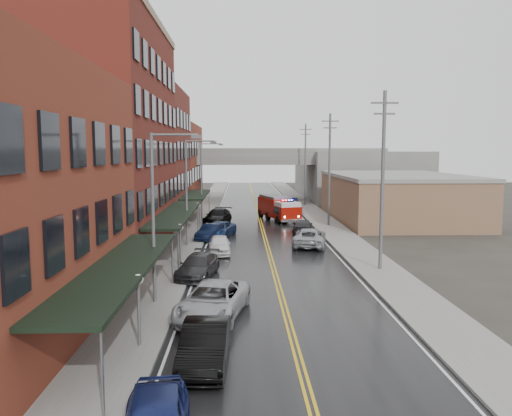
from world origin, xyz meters
name	(u,v)px	position (x,y,z in m)	size (l,w,h in m)	color
ground	(301,367)	(0.00, 0.00, 0.00)	(220.00, 220.00, 0.00)	#2D2B26
road	(264,234)	(0.00, 30.00, 0.01)	(11.00, 160.00, 0.02)	black
sidewalk_left	(189,234)	(-7.30, 30.00, 0.07)	(3.00, 160.00, 0.15)	slate
sidewalk_right	(338,233)	(7.30, 30.00, 0.07)	(3.00, 160.00, 0.15)	slate
curb_left	(206,234)	(-5.65, 30.00, 0.07)	(0.30, 160.00, 0.15)	gray
curb_right	(322,233)	(5.65, 30.00, 0.07)	(0.30, 160.00, 0.15)	gray
brick_building_b	(103,139)	(-13.30, 23.00, 9.00)	(9.00, 20.00, 18.00)	#5B1918
brick_building_c	(145,156)	(-13.30, 40.50, 7.50)	(9.00, 15.00, 15.00)	maroon
brick_building_far	(167,165)	(-13.30, 58.00, 6.00)	(9.00, 20.00, 12.00)	maroon
tan_building	(396,199)	(16.00, 40.00, 2.50)	(14.00, 22.00, 5.00)	#8A684A
right_far_block	(355,174)	(18.00, 70.00, 4.00)	(18.00, 30.00, 8.00)	slate
awning_0	(122,266)	(-7.49, 4.00, 2.99)	(2.60, 16.00, 3.09)	black
awning_1	(177,213)	(-7.49, 23.00, 2.99)	(2.60, 18.00, 3.09)	black
awning_2	(196,195)	(-7.49, 40.50, 2.99)	(2.60, 13.00, 3.09)	black
globe_lamp_0	(138,294)	(-6.40, 2.00, 2.31)	(0.44, 0.44, 3.12)	#59595B
globe_lamp_1	(180,236)	(-6.40, 16.00, 2.31)	(0.44, 0.44, 3.12)	#59595B
globe_lamp_2	(198,211)	(-6.40, 30.00, 2.31)	(0.44, 0.44, 3.12)	#59595B
street_lamp_0	(158,207)	(-6.55, 8.00, 5.19)	(2.64, 0.22, 9.00)	#59595B
street_lamp_1	(189,186)	(-6.55, 24.00, 5.19)	(2.64, 0.22, 9.00)	#59595B
street_lamp_2	(203,176)	(-6.55, 40.00, 5.19)	(2.64, 0.22, 9.00)	#59595B
utility_pole_0	(383,178)	(7.20, 15.00, 6.31)	(1.80, 0.24, 12.00)	#59595B
utility_pole_1	(329,168)	(7.20, 35.00, 6.31)	(1.80, 0.24, 12.00)	#59595B
utility_pole_2	(305,163)	(7.20, 55.00, 6.31)	(1.80, 0.24, 12.00)	#59595B
overpass	(255,164)	(0.00, 62.00, 5.99)	(40.00, 10.00, 7.50)	slate
fire_truck	(279,208)	(2.17, 39.73, 1.53)	(4.83, 8.11, 2.82)	#981007
parked_car_left_1	(205,345)	(-3.60, 0.30, 0.80)	(1.70, 4.88, 1.61)	black
parked_car_left_2	(213,301)	(-3.60, 5.80, 0.83)	(2.74, 5.94, 1.65)	#ABADB3
parked_car_left_3	(198,266)	(-5.00, 13.63, 0.73)	(2.04, 5.01, 1.45)	#28282B
parked_car_left_4	(219,245)	(-3.94, 20.87, 0.73)	(1.72, 4.28, 1.46)	white
parked_car_left_5	(211,232)	(-5.00, 27.19, 0.71)	(1.51, 4.32, 1.42)	black
parked_car_left_6	(219,229)	(-4.33, 28.80, 0.70)	(2.34, 5.07, 1.41)	navy
parked_car_left_7	(218,217)	(-4.83, 37.22, 0.83)	(2.32, 5.71, 1.66)	black
parked_car_right_0	(310,237)	(3.60, 23.80, 0.78)	(2.60, 5.64, 1.57)	#9C9FA3
parked_car_right_1	(302,227)	(3.78, 30.13, 0.70)	(1.97, 4.85, 1.41)	#29292C
parked_car_right_2	(297,208)	(5.00, 46.20, 0.74)	(1.74, 4.33, 1.47)	white
parked_car_right_3	(292,203)	(5.00, 52.20, 0.78)	(1.64, 4.71, 1.55)	black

